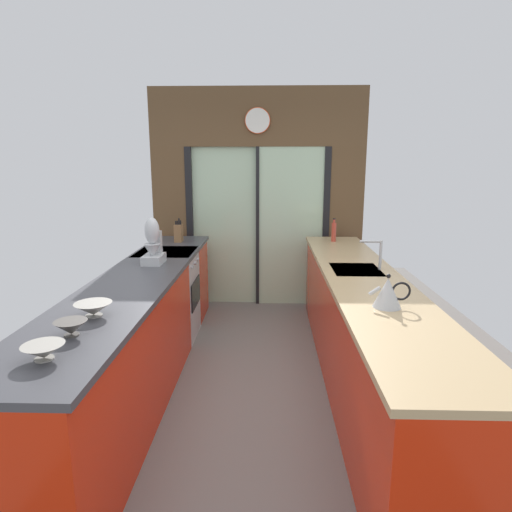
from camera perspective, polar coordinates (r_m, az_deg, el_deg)
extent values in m
cube|color=slate|center=(4.09, -0.50, -14.25)|extent=(5.04, 7.60, 0.02)
cube|color=brown|center=(5.48, 0.22, 17.86)|extent=(2.64, 0.08, 0.70)
cube|color=#B2D1AD|center=(5.56, -4.12, 3.81)|extent=(0.80, 0.02, 2.00)
cube|color=#B2D1AD|center=(5.50, 4.59, 3.70)|extent=(0.80, 0.02, 2.00)
cube|color=black|center=(5.61, -8.63, 3.76)|extent=(0.08, 0.10, 2.00)
cube|color=black|center=(5.56, 9.12, 3.68)|extent=(0.08, 0.10, 2.00)
cube|color=black|center=(5.52, 0.21, 3.77)|extent=(0.04, 0.10, 2.00)
cube|color=brown|center=(5.66, -11.13, 3.75)|extent=(0.42, 0.08, 2.00)
cube|color=brown|center=(5.60, 11.66, 3.64)|extent=(0.42, 0.08, 2.00)
cylinder|color=white|center=(5.42, 0.20, 17.39)|extent=(0.29, 0.03, 0.29)
torus|color=#DB4C23|center=(5.42, 0.20, 17.39)|extent=(0.31, 0.02, 0.31)
cube|color=red|center=(3.23, -18.01, -13.52)|extent=(0.58, 2.55, 0.88)
cube|color=red|center=(5.23, -9.99, -3.18)|extent=(0.58, 0.65, 0.88)
cube|color=#3D3D42|center=(3.63, -15.22, -2.75)|extent=(0.62, 3.80, 0.04)
cube|color=red|center=(3.71, 13.72, -9.88)|extent=(0.58, 3.80, 0.88)
cube|color=tan|center=(3.56, 14.10, -2.99)|extent=(0.62, 3.80, 0.04)
cube|color=#B7BABC|center=(3.79, 13.01, -2.08)|extent=(0.40, 0.48, 0.05)
cylinder|color=#B7BABC|center=(3.81, 16.07, 0.13)|extent=(0.02, 0.02, 0.25)
cylinder|color=#B7BABC|center=(3.76, 14.85, 1.87)|extent=(0.18, 0.02, 0.02)
cube|color=#B7BABC|center=(4.64, -11.54, -5.22)|extent=(0.58, 0.60, 0.88)
cube|color=black|center=(4.57, -7.94, -4.84)|extent=(0.01, 0.48, 0.28)
cube|color=black|center=(4.53, -11.79, 0.40)|extent=(0.58, 0.60, 0.03)
cylinder|color=#B7BABC|center=(4.32, -8.40, -1.47)|extent=(0.02, 0.04, 0.04)
cylinder|color=#B7BABC|center=(4.49, -8.00, -0.93)|extent=(0.02, 0.04, 0.04)
cylinder|color=#B7BABC|center=(4.66, -7.63, -0.42)|extent=(0.02, 0.04, 0.04)
cylinder|color=gray|center=(2.28, -26.08, -12.04)|extent=(0.09, 0.09, 0.01)
cone|color=gray|center=(2.26, -26.17, -11.19)|extent=(0.19, 0.19, 0.07)
cylinder|color=#514C47|center=(2.51, -23.09, -9.52)|extent=(0.08, 0.08, 0.01)
cone|color=#514C47|center=(2.50, -23.16, -8.65)|extent=(0.17, 0.17, 0.07)
cylinder|color=gray|center=(2.76, -20.55, -7.34)|extent=(0.10, 0.10, 0.01)
cone|color=gray|center=(2.75, -20.62, -6.53)|extent=(0.22, 0.22, 0.07)
cube|color=brown|center=(5.04, -10.16, 2.97)|extent=(0.08, 0.14, 0.20)
cylinder|color=black|center=(5.03, -10.51, 4.26)|extent=(0.02, 0.02, 0.05)
cylinder|color=black|center=(5.02, -10.31, 4.28)|extent=(0.02, 0.02, 0.05)
cylinder|color=black|center=(5.02, -10.11, 4.44)|extent=(0.02, 0.02, 0.08)
cylinder|color=black|center=(5.02, -9.90, 4.31)|extent=(0.02, 0.02, 0.06)
cube|color=#B7BABC|center=(4.00, -13.30, -0.40)|extent=(0.17, 0.26, 0.08)
cube|color=#B7BABC|center=(4.07, -13.04, 1.83)|extent=(0.10, 0.08, 0.20)
ellipsoid|color=#B7BABC|center=(3.94, -13.53, 3.25)|extent=(0.13, 0.12, 0.24)
cone|color=#B7BABC|center=(3.96, -13.47, 0.63)|extent=(0.15, 0.15, 0.13)
cone|color=#B7BABC|center=(2.84, 16.92, -4.62)|extent=(0.18, 0.18, 0.19)
sphere|color=black|center=(2.81, 17.05, -2.54)|extent=(0.03, 0.03, 0.03)
cylinder|color=#B7BABC|center=(2.82, 15.36, -4.46)|extent=(0.08, 0.02, 0.07)
torus|color=black|center=(2.86, 18.57, -4.41)|extent=(0.12, 0.01, 0.12)
cylinder|color=#B23D2D|center=(5.06, 10.20, 3.11)|extent=(0.05, 0.05, 0.22)
cylinder|color=#B23D2D|center=(5.04, 10.25, 4.55)|extent=(0.02, 0.02, 0.04)
cylinder|color=black|center=(5.04, 10.26, 4.83)|extent=(0.03, 0.03, 0.01)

